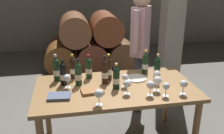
{
  "coord_description": "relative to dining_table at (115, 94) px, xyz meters",
  "views": [
    {
      "loc": [
        -0.48,
        -2.37,
        1.9
      ],
      "look_at": [
        0.0,
        0.2,
        0.91
      ],
      "focal_mm": 39.99,
      "sensor_mm": 36.0,
      "label": 1
    }
  ],
  "objects": [
    {
      "name": "barrel_stack",
      "position": [
        0.0,
        2.6,
        -0.15
      ],
      "size": [
        1.86,
        0.9,
        1.15
      ],
      "color": "brown",
      "rests_on": "ground_plane"
    },
    {
      "name": "stone_pillar",
      "position": [
        1.3,
        1.6,
        0.63
      ],
      "size": [
        0.32,
        0.32,
        2.6
      ],
      "primitive_type": "cube",
      "color": "gray",
      "rests_on": "ground_plane"
    },
    {
      "name": "dining_table",
      "position": [
        0.0,
        0.0,
        0.0
      ],
      "size": [
        1.7,
        0.9,
        0.76
      ],
      "color": "olive",
      "rests_on": "ground_plane"
    },
    {
      "name": "wine_bottle_0",
      "position": [
        -0.04,
        0.2,
        0.22
      ],
      "size": [
        0.07,
        0.07,
        0.3
      ],
      "color": "black",
      "rests_on": "dining_table"
    },
    {
      "name": "wine_bottle_1",
      "position": [
        -0.43,
        0.32,
        0.22
      ],
      "size": [
        0.07,
        0.07,
        0.29
      ],
      "color": "black",
      "rests_on": "dining_table"
    },
    {
      "name": "wine_bottle_2",
      "position": [
        -0.25,
        0.29,
        0.21
      ],
      "size": [
        0.07,
        0.07,
        0.28
      ],
      "color": "#19381E",
      "rests_on": "dining_table"
    },
    {
      "name": "wine_bottle_3",
      "position": [
        -0.1,
        0.11,
        0.23
      ],
      "size": [
        0.07,
        0.07,
        0.32
      ],
      "color": "black",
      "rests_on": "dining_table"
    },
    {
      "name": "wine_bottle_4",
      "position": [
        -0.61,
        0.28,
        0.22
      ],
      "size": [
        0.07,
        0.07,
        0.31
      ],
      "color": "#19381E",
      "rests_on": "dining_table"
    },
    {
      "name": "wine_bottle_5",
      "position": [
        0.42,
        0.3,
        0.22
      ],
      "size": [
        0.07,
        0.07,
        0.3
      ],
      "color": "#19381E",
      "rests_on": "dining_table"
    },
    {
      "name": "wine_bottle_6",
      "position": [
        0.5,
        0.11,
        0.22
      ],
      "size": [
        0.07,
        0.07,
        0.3
      ],
      "color": "black",
      "rests_on": "dining_table"
    },
    {
      "name": "wine_bottle_7",
      "position": [
        -0.54,
        0.16,
        0.22
      ],
      "size": [
        0.07,
        0.07,
        0.29
      ],
      "color": "black",
      "rests_on": "dining_table"
    },
    {
      "name": "wine_bottle_8",
      "position": [
        0.0,
        -0.04,
        0.21
      ],
      "size": [
        0.07,
        0.07,
        0.28
      ],
      "color": "black",
      "rests_on": "dining_table"
    },
    {
      "name": "wine_bottle_9",
      "position": [
        -0.38,
        0.12,
        0.22
      ],
      "size": [
        0.07,
        0.07,
        0.3
      ],
      "color": "#19381E",
      "rests_on": "dining_table"
    },
    {
      "name": "wine_glass_0",
      "position": [
        0.44,
        -0.3,
        0.19
      ],
      "size": [
        0.07,
        0.07,
        0.15
      ],
      "color": "white",
      "rests_on": "dining_table"
    },
    {
      "name": "wine_glass_1",
      "position": [
        0.08,
        -0.19,
        0.2
      ],
      "size": [
        0.08,
        0.08,
        0.15
      ],
      "color": "white",
      "rests_on": "dining_table"
    },
    {
      "name": "wine_glass_2",
      "position": [
        -0.22,
        -0.36,
        0.2
      ],
      "size": [
        0.09,
        0.09,
        0.16
      ],
      "color": "white",
      "rests_on": "dining_table"
    },
    {
      "name": "wine_glass_3",
      "position": [
        0.3,
        -0.26,
        0.2
      ],
      "size": [
        0.08,
        0.08,
        0.16
      ],
      "color": "white",
      "rests_on": "dining_table"
    },
    {
      "name": "wine_glass_4",
      "position": [
        0.1,
        -0.02,
        0.19
      ],
      "size": [
        0.07,
        0.07,
        0.15
      ],
      "color": "white",
      "rests_on": "dining_table"
    },
    {
      "name": "wine_glass_5",
      "position": [
        0.63,
        -0.29,
        0.2
      ],
      "size": [
        0.08,
        0.08,
        0.15
      ],
      "color": "white",
      "rests_on": "dining_table"
    },
    {
      "name": "wine_glass_6",
      "position": [
        0.4,
        -0.18,
        0.2
      ],
      "size": [
        0.09,
        0.09,
        0.16
      ],
      "color": "white",
      "rests_on": "dining_table"
    },
    {
      "name": "wine_glass_7",
      "position": [
        -0.5,
        0.07,
        0.2
      ],
      "size": [
        0.08,
        0.08,
        0.15
      ],
      "color": "white",
      "rests_on": "dining_table"
    },
    {
      "name": "wine_glass_8",
      "position": [
        0.46,
        -0.01,
        0.2
      ],
      "size": [
        0.08,
        0.08,
        0.15
      ],
      "color": "white",
      "rests_on": "dining_table"
    },
    {
      "name": "tasting_notebook",
      "position": [
        -0.59,
        -0.14,
        0.11
      ],
      "size": [
        0.24,
        0.18,
        0.03
      ],
      "primitive_type": "cube",
      "rotation": [
        0.0,
        0.0,
        -0.1
      ],
      "color": "#4C5670",
      "rests_on": "dining_table"
    },
    {
      "name": "leather_ledger",
      "position": [
        -0.26,
        -0.08,
        0.11
      ],
      "size": [
        0.23,
        0.18,
        0.03
      ],
      "primitive_type": "cube",
      "rotation": [
        0.0,
        0.0,
        0.09
      ],
      "color": "#936038",
      "rests_on": "dining_table"
    },
    {
      "name": "serving_plate",
      "position": [
        0.27,
        0.17,
        0.1
      ],
      "size": [
        0.24,
        0.24,
        0.01
      ],
      "primitive_type": "cylinder",
      "color": "white",
      "rests_on": "dining_table"
    },
    {
      "name": "sommelier_presenting",
      "position": [
        0.49,
        0.75,
        0.37
      ],
      "size": [
        0.33,
        0.43,
        1.72
      ],
      "color": "#383842",
      "rests_on": "ground_plane"
    }
  ]
}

